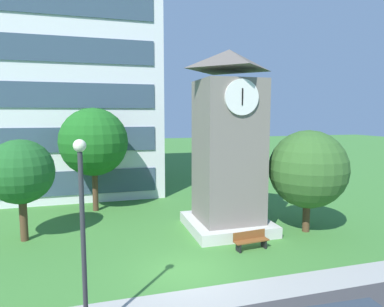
% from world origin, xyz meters
% --- Properties ---
extents(ground_plane, '(160.00, 160.00, 0.00)m').
position_xyz_m(ground_plane, '(0.00, 0.00, 0.00)').
color(ground_plane, '#3D7A33').
extents(kerb_strip, '(120.00, 1.60, 0.01)m').
position_xyz_m(kerb_strip, '(0.00, -2.20, 0.00)').
color(kerb_strip, '#9E9E99').
rests_on(kerb_strip, ground).
extents(office_building, '(19.68, 14.97, 22.40)m').
position_xyz_m(office_building, '(-8.13, 20.32, 11.20)').
color(office_building, silver).
rests_on(office_building, ground).
extents(clock_tower, '(4.53, 4.53, 10.17)m').
position_xyz_m(clock_tower, '(3.70, 4.59, 4.54)').
color(clock_tower, slate).
rests_on(clock_tower, ground).
extents(park_bench, '(1.84, 0.66, 0.88)m').
position_xyz_m(park_bench, '(3.69, 1.51, 0.46)').
color(park_bench, brown).
rests_on(park_bench, ground).
extents(street_lamp, '(0.36, 0.36, 5.95)m').
position_xyz_m(street_lamp, '(-3.97, -3.31, 3.68)').
color(street_lamp, '#333338').
rests_on(street_lamp, ground).
extents(tree_near_tower, '(4.61, 4.61, 7.09)m').
position_xyz_m(tree_near_tower, '(-3.63, 10.69, 4.77)').
color(tree_near_tower, '#513823').
rests_on(tree_near_tower, ground).
extents(tree_streetside, '(3.36, 3.36, 5.37)m').
position_xyz_m(tree_streetside, '(-7.29, 5.87, 3.67)').
color(tree_streetside, '#513823').
rests_on(tree_streetside, ground).
extents(tree_by_building, '(4.36, 4.36, 5.78)m').
position_xyz_m(tree_by_building, '(7.85, 3.00, 3.59)').
color(tree_by_building, '#513823').
rests_on(tree_by_building, ground).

